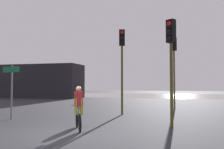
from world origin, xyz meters
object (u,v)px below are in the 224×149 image
traffic_light_center (122,56)px  traffic_light_far_right (174,60)px  distant_building (39,81)px  cyclist (79,108)px  direction_sign_post (11,84)px  traffic_light_near_right (171,52)px

traffic_light_center → traffic_light_far_right: bearing=-139.3°
distant_building → traffic_light_far_right: size_ratio=2.26×
cyclist → direction_sign_post: bearing=128.0°
traffic_light_far_right → direction_sign_post: traffic_light_far_right is taller
traffic_light_far_right → distant_building: bearing=-12.6°
traffic_light_center → cyclist: 5.68m
traffic_light_center → direction_sign_post: bearing=19.8°
traffic_light_far_right → traffic_light_center: bearing=75.3°
distant_building → traffic_light_near_right: (17.40, -18.62, 0.84)m
direction_sign_post → traffic_light_far_right: bearing=-124.3°
direction_sign_post → cyclist: direction_sign_post is taller
traffic_light_far_right → direction_sign_post: 10.58m
traffic_light_near_right → cyclist: (-3.28, -1.37, -2.12)m
distant_building → traffic_light_far_right: (17.30, -10.89, 1.29)m
traffic_light_far_right → cyclist: (-3.19, -9.10, -2.57)m
cyclist → traffic_light_far_right: bearing=41.4°
distant_building → traffic_light_far_right: bearing=-32.2°
traffic_light_center → distant_building: bearing=-60.7°
distant_building → traffic_light_near_right: size_ratio=2.64×
traffic_light_center → direction_sign_post: 5.98m
direction_sign_post → cyclist: 4.72m
traffic_light_center → traffic_light_near_right: bearing=112.3°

